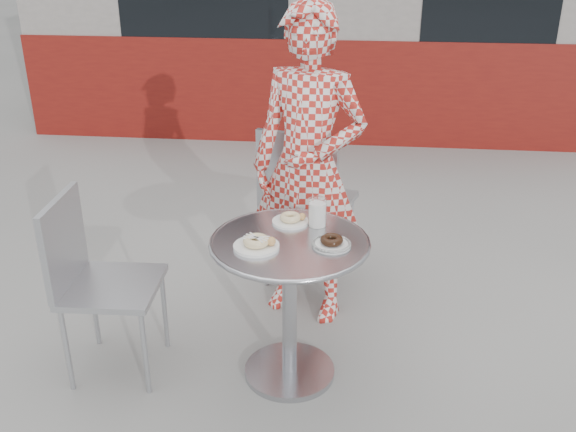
# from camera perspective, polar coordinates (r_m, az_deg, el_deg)

# --- Properties ---
(ground) EXTENTS (60.00, 60.00, 0.00)m
(ground) POSITION_cam_1_polar(r_m,az_deg,el_deg) (3.16, 0.29, -13.96)
(ground) COLOR #999792
(ground) RESTS_ON ground
(bistro_table) EXTENTS (0.71, 0.71, 0.72)m
(bistro_table) POSITION_cam_1_polar(r_m,az_deg,el_deg) (2.87, 0.15, -5.29)
(bistro_table) COLOR silver
(bistro_table) RESTS_ON ground
(chair_far) EXTENTS (0.57, 0.57, 0.97)m
(chair_far) POSITION_cam_1_polar(r_m,az_deg,el_deg) (3.81, 1.84, -1.52)
(chair_far) COLOR #AFB1B7
(chair_far) RESTS_ON ground
(chair_left) EXTENTS (0.44, 0.43, 0.88)m
(chair_left) POSITION_cam_1_polar(r_m,az_deg,el_deg) (3.17, -15.20, -8.83)
(chair_left) COLOR #AFB1B7
(chair_left) RESTS_ON ground
(seated_person) EXTENTS (0.70, 0.57, 1.67)m
(seated_person) POSITION_cam_1_polar(r_m,az_deg,el_deg) (3.28, 1.83, 4.26)
(seated_person) COLOR #B2231B
(seated_person) RESTS_ON ground
(plate_far) EXTENTS (0.17, 0.17, 0.04)m
(plate_far) POSITION_cam_1_polar(r_m,az_deg,el_deg) (2.95, 0.27, -0.29)
(plate_far) COLOR white
(plate_far) RESTS_ON bistro_table
(plate_near) EXTENTS (0.20, 0.20, 0.05)m
(plate_near) POSITION_cam_1_polar(r_m,az_deg,el_deg) (2.72, -2.76, -2.44)
(plate_near) COLOR white
(plate_near) RESTS_ON bistro_table
(plate_checker) EXTENTS (0.17, 0.17, 0.04)m
(plate_checker) POSITION_cam_1_polar(r_m,az_deg,el_deg) (2.74, 3.89, -2.39)
(plate_checker) COLOR white
(plate_checker) RESTS_ON bistro_table
(milk_cup) EXTENTS (0.08, 0.08, 0.13)m
(milk_cup) POSITION_cam_1_polar(r_m,az_deg,el_deg) (2.90, 2.63, 0.24)
(milk_cup) COLOR white
(milk_cup) RESTS_ON bistro_table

